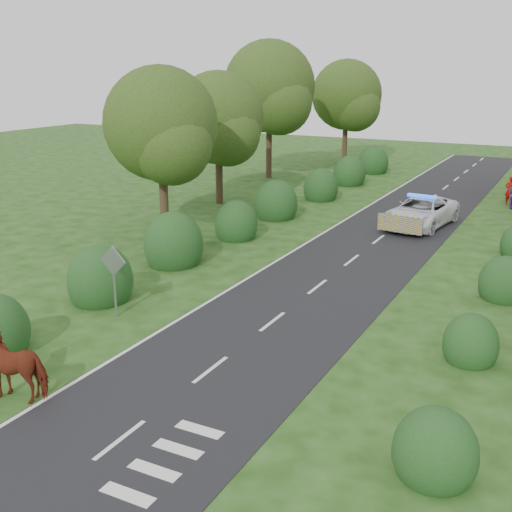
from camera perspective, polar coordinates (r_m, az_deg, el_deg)
The scene contains 13 objects.
ground at distance 18.50m, azimuth -4.06°, elevation -10.10°, with size 120.00×120.00×0.00m, color #1C3D0E.
road at distance 31.44m, azimuth 10.29°, elevation 1.02°, with size 6.00×70.00×0.02m, color black.
road_markings at distance 30.04m, azimuth 6.19°, elevation 0.50°, with size 4.96×70.00×0.01m.
hedgerow_left at distance 30.85m, azimuth -3.14°, elevation 2.39°, with size 2.75×50.41×3.00m.
hedgerow_right at distance 26.50m, azimuth 21.54°, elevation -1.61°, with size 2.10×45.78×2.10m.
tree_left_a at distance 31.96m, azimuth -8.22°, elevation 11.10°, with size 5.74×5.60×8.38m.
tree_left_b at distance 39.49m, azimuth -3.16°, elevation 11.82°, with size 5.74×5.60×8.07m.
tree_left_c at distance 48.86m, azimuth 1.42°, elevation 14.49°, with size 6.97×6.80×10.22m.
tree_left_d at distance 57.19m, azimuth 8.25°, elevation 13.74°, with size 6.15×6.00×8.89m.
road_sign at distance 22.14m, azimuth -12.55°, elevation -1.28°, with size 1.06×0.08×2.53m.
cow at distance 17.98m, azimuth -20.18°, elevation -9.34°, with size 1.11×2.09×1.49m, color #5D180D.
police_van at distance 35.37m, azimuth 14.45°, elevation 3.80°, with size 3.32×6.00×1.73m.
pedestrian_red at distance 42.90m, azimuth 21.66°, elevation 5.45°, with size 0.64×0.42×1.76m, color #9E0D07.
Camera 1 is at (8.74, -14.04, 8.29)m, focal length 45.00 mm.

